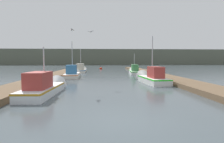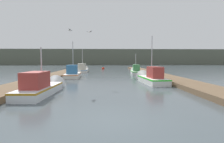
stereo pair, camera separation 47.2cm
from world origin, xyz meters
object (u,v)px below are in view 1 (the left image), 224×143
(seagull_1, at_px, (91,32))
(channel_buoy, at_px, (101,69))
(fishing_boat_4, at_px, (81,70))
(fishing_boat_1, at_px, (151,78))
(fishing_boat_0, at_px, (45,87))
(mooring_piling_1, at_px, (132,68))
(mooring_piling_0, at_px, (46,80))
(fishing_boat_3, at_px, (134,71))
(seagull_lead, at_px, (72,30))
(fishing_boat_2, at_px, (73,74))

(seagull_1, bearing_deg, channel_buoy, -54.85)
(fishing_boat_4, bearing_deg, fishing_boat_1, -62.34)
(fishing_boat_0, relative_size, fishing_boat_1, 0.97)
(mooring_piling_1, height_order, channel_buoy, mooring_piling_1)
(mooring_piling_0, bearing_deg, fishing_boat_4, 86.40)
(mooring_piling_0, height_order, channel_buoy, channel_buoy)
(fishing_boat_0, relative_size, fishing_boat_3, 0.96)
(mooring_piling_0, height_order, seagull_1, seagull_1)
(fishing_boat_3, relative_size, mooring_piling_1, 4.32)
(fishing_boat_0, distance_m, seagull_lead, 4.29)
(channel_buoy, bearing_deg, fishing_boat_3, -67.18)
(mooring_piling_0, bearing_deg, fishing_boat_3, 51.15)
(mooring_piling_0, relative_size, seagull_lead, 1.70)
(mooring_piling_1, relative_size, seagull_lead, 2.32)
(fishing_boat_1, distance_m, channel_buoy, 23.07)
(fishing_boat_4, bearing_deg, mooring_piling_1, 10.23)
(fishing_boat_4, bearing_deg, seagull_1, -81.98)
(fishing_boat_4, xyz_separation_m, seagull_lead, (1.54, -18.46, 3.81))
(fishing_boat_1, xyz_separation_m, mooring_piling_0, (-9.27, -1.60, 0.02))
(seagull_lead, height_order, seagull_1, seagull_1)
(mooring_piling_1, height_order, seagull_lead, seagull_lead)
(fishing_boat_1, distance_m, mooring_piling_1, 16.76)
(mooring_piling_1, distance_m, channel_buoy, 8.30)
(fishing_boat_0, distance_m, mooring_piling_0, 3.63)
(fishing_boat_4, bearing_deg, channel_buoy, 64.31)
(fishing_boat_4, bearing_deg, fishing_boat_3, -28.37)
(fishing_boat_2, bearing_deg, channel_buoy, 74.84)
(fishing_boat_0, xyz_separation_m, fishing_boat_2, (0.02, 10.68, -0.04))
(mooring_piling_0, height_order, seagull_lead, seagull_lead)
(mooring_piling_1, bearing_deg, fishing_boat_0, -113.24)
(fishing_boat_1, bearing_deg, fishing_boat_0, -152.61)
(fishing_boat_4, distance_m, mooring_piling_1, 9.56)
(mooring_piling_0, bearing_deg, fishing_boat_1, 9.76)
(fishing_boat_0, xyz_separation_m, channel_buoy, (3.50, 27.65, -0.29))
(fishing_boat_3, xyz_separation_m, fishing_boat_4, (-8.63, 4.38, -0.01))
(fishing_boat_1, height_order, seagull_1, seagull_1)
(channel_buoy, height_order, seagull_lead, seagull_lead)
(fishing_boat_3, relative_size, seagull_lead, 10.01)
(channel_buoy, distance_m, seagull_lead, 26.65)
(mooring_piling_0, distance_m, seagull_lead, 5.00)
(fishing_boat_0, xyz_separation_m, mooring_piling_1, (9.36, 21.79, 0.19))
(mooring_piling_0, relative_size, mooring_piling_1, 0.74)
(fishing_boat_0, relative_size, seagull_lead, 9.59)
(fishing_boat_2, distance_m, fishing_boat_3, 9.85)
(fishing_boat_3, distance_m, channel_buoy, 13.22)
(fishing_boat_2, bearing_deg, fishing_boat_0, -93.68)
(mooring_piling_0, xyz_separation_m, mooring_piling_1, (10.39, 18.31, 0.17))
(fishing_boat_4, relative_size, seagull_1, 11.54)
(fishing_boat_3, relative_size, channel_buoy, 5.01)
(fishing_boat_0, relative_size, channel_buoy, 4.80)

